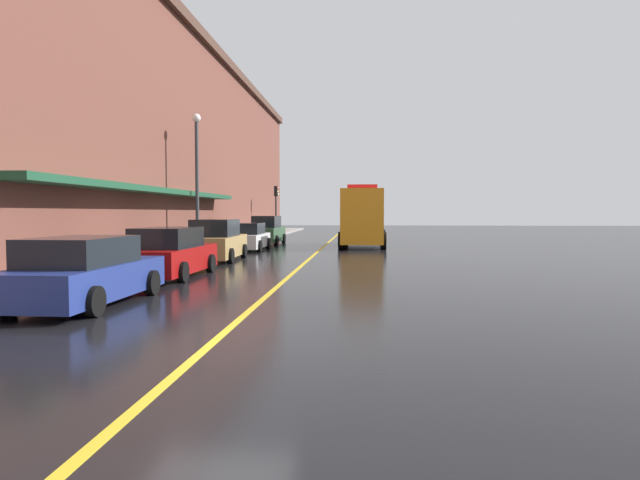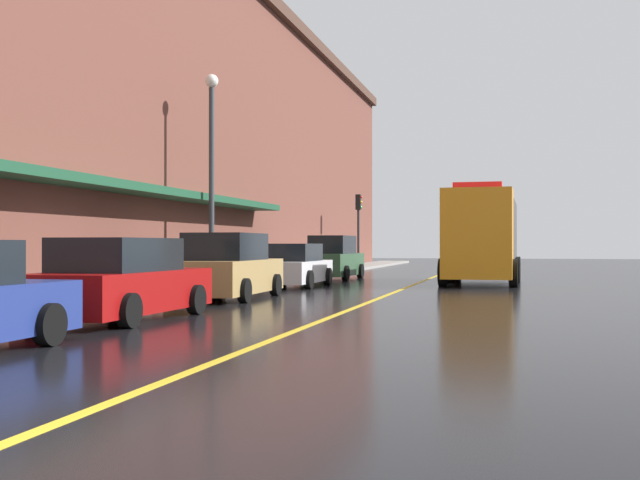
{
  "view_description": "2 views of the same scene",
  "coord_description": "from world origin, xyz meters",
  "px_view_note": "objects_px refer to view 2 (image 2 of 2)",
  "views": [
    {
      "loc": [
        2.45,
        -8.97,
        2.14
      ],
      "look_at": [
        0.41,
        17.17,
        0.82
      ],
      "focal_mm": 31.11,
      "sensor_mm": 36.0,
      "label": 1
    },
    {
      "loc": [
        3.75,
        -5.48,
        1.51
      ],
      "look_at": [
        -1.91,
        17.09,
        1.64
      ],
      "focal_mm": 44.16,
      "sensor_mm": 36.0,
      "label": 2
    }
  ],
  "objects_px": {
    "parking_meter_0": "(205,259)",
    "traffic_light_near": "(359,217)",
    "parked_car_3": "(294,266)",
    "parked_car_4": "(333,259)",
    "parked_car_2": "(228,268)",
    "street_lamp_left": "(212,156)",
    "parked_car_1": "(122,281)",
    "parking_meter_2": "(183,260)",
    "utility_truck": "(483,238)",
    "parking_meter_1": "(255,257)"
  },
  "relations": [
    {
      "from": "parked_car_3",
      "to": "parked_car_4",
      "type": "distance_m",
      "value": 6.21
    },
    {
      "from": "parked_car_1",
      "to": "parked_car_2",
      "type": "height_order",
      "value": "parked_car_2"
    },
    {
      "from": "utility_truck",
      "to": "parking_meter_0",
      "type": "xyz_separation_m",
      "value": [
        -7.8,
        -9.07,
        -0.71
      ]
    },
    {
      "from": "parking_meter_1",
      "to": "parking_meter_2",
      "type": "relative_size",
      "value": 1.0
    },
    {
      "from": "utility_truck",
      "to": "parking_meter_1",
      "type": "bearing_deg",
      "value": -59.46
    },
    {
      "from": "parking_meter_2",
      "to": "parked_car_2",
      "type": "bearing_deg",
      "value": 3.7
    },
    {
      "from": "parked_car_2",
      "to": "parking_meter_1",
      "type": "relative_size",
      "value": 3.6
    },
    {
      "from": "parked_car_2",
      "to": "parking_meter_2",
      "type": "bearing_deg",
      "value": 92.19
    },
    {
      "from": "parking_meter_1",
      "to": "parking_meter_2",
      "type": "xyz_separation_m",
      "value": [
        0.0,
        -6.3,
        0.0
      ]
    },
    {
      "from": "parked_car_2",
      "to": "street_lamp_left",
      "type": "xyz_separation_m",
      "value": [
        -1.92,
        3.53,
        3.55
      ]
    },
    {
      "from": "utility_truck",
      "to": "street_lamp_left",
      "type": "bearing_deg",
      "value": -48.72
    },
    {
      "from": "utility_truck",
      "to": "parking_meter_2",
      "type": "xyz_separation_m",
      "value": [
        -7.8,
        -10.69,
        -0.71
      ]
    },
    {
      "from": "parked_car_3",
      "to": "street_lamp_left",
      "type": "distance_m",
      "value": 5.07
    },
    {
      "from": "parked_car_2",
      "to": "parked_car_3",
      "type": "bearing_deg",
      "value": -2.24
    },
    {
      "from": "parked_car_2",
      "to": "parked_car_4",
      "type": "xyz_separation_m",
      "value": [
        0.07,
        12.6,
        0.03
      ]
    },
    {
      "from": "parked_car_1",
      "to": "parking_meter_0",
      "type": "distance_m",
      "value": 7.93
    },
    {
      "from": "parked_car_1",
      "to": "parking_meter_2",
      "type": "height_order",
      "value": "parked_car_1"
    },
    {
      "from": "parking_meter_0",
      "to": "traffic_light_near",
      "type": "height_order",
      "value": "traffic_light_near"
    },
    {
      "from": "parked_car_2",
      "to": "utility_truck",
      "type": "relative_size",
      "value": 0.62
    },
    {
      "from": "utility_truck",
      "to": "parking_meter_0",
      "type": "bearing_deg",
      "value": -39.53
    },
    {
      "from": "parking_meter_2",
      "to": "parked_car_3",
      "type": "bearing_deg",
      "value": 77.8
    },
    {
      "from": "utility_truck",
      "to": "parked_car_4",
      "type": "bearing_deg",
      "value": -106.11
    },
    {
      "from": "parked_car_3",
      "to": "parking_meter_2",
      "type": "xyz_separation_m",
      "value": [
        -1.4,
        -6.48,
        0.33
      ]
    },
    {
      "from": "parked_car_1",
      "to": "parked_car_4",
      "type": "xyz_separation_m",
      "value": [
        -0.04,
        18.87,
        0.1
      ]
    },
    {
      "from": "street_lamp_left",
      "to": "parked_car_1",
      "type": "bearing_deg",
      "value": -78.28
    },
    {
      "from": "parked_car_4",
      "to": "street_lamp_left",
      "type": "height_order",
      "value": "street_lamp_left"
    },
    {
      "from": "parked_car_2",
      "to": "parking_meter_1",
      "type": "xyz_separation_m",
      "value": [
        -1.32,
        6.22,
        0.21
      ]
    },
    {
      "from": "utility_truck",
      "to": "street_lamp_left",
      "type": "relative_size",
      "value": 1.11
    },
    {
      "from": "parked_car_3",
      "to": "parking_meter_2",
      "type": "distance_m",
      "value": 6.63
    },
    {
      "from": "parked_car_1",
      "to": "street_lamp_left",
      "type": "relative_size",
      "value": 0.68
    },
    {
      "from": "parked_car_2",
      "to": "utility_truck",
      "type": "xyz_separation_m",
      "value": [
        6.48,
        10.61,
        0.92
      ]
    },
    {
      "from": "parked_car_2",
      "to": "parking_meter_2",
      "type": "xyz_separation_m",
      "value": [
        -1.32,
        -0.09,
        0.21
      ]
    },
    {
      "from": "parked_car_1",
      "to": "parked_car_3",
      "type": "relative_size",
      "value": 1.07
    },
    {
      "from": "parked_car_1",
      "to": "traffic_light_near",
      "type": "height_order",
      "value": "traffic_light_near"
    },
    {
      "from": "parked_car_1",
      "to": "parking_meter_0",
      "type": "xyz_separation_m",
      "value": [
        -1.43,
        7.8,
        0.29
      ]
    },
    {
      "from": "parked_car_4",
      "to": "parking_meter_1",
      "type": "distance_m",
      "value": 6.54
    },
    {
      "from": "parked_car_3",
      "to": "parking_meter_1",
      "type": "relative_size",
      "value": 3.34
    },
    {
      "from": "parking_meter_2",
      "to": "traffic_light_near",
      "type": "bearing_deg",
      "value": 89.86
    },
    {
      "from": "parking_meter_1",
      "to": "traffic_light_near",
      "type": "distance_m",
      "value": 18.71
    },
    {
      "from": "parked_car_1",
      "to": "parked_car_3",
      "type": "bearing_deg",
      "value": 1.1
    },
    {
      "from": "parking_meter_0",
      "to": "parking_meter_1",
      "type": "xyz_separation_m",
      "value": [
        0.0,
        4.68,
        0.0
      ]
    },
    {
      "from": "parked_car_3",
      "to": "parking_meter_0",
      "type": "relative_size",
      "value": 3.34
    },
    {
      "from": "parked_car_1",
      "to": "parked_car_2",
      "type": "distance_m",
      "value": 6.26
    },
    {
      "from": "street_lamp_left",
      "to": "parked_car_4",
      "type": "bearing_deg",
      "value": 77.64
    },
    {
      "from": "parked_car_3",
      "to": "utility_truck",
      "type": "relative_size",
      "value": 0.58
    },
    {
      "from": "parking_meter_2",
      "to": "utility_truck",
      "type": "bearing_deg",
      "value": 53.89
    },
    {
      "from": "utility_truck",
      "to": "street_lamp_left",
      "type": "height_order",
      "value": "street_lamp_left"
    },
    {
      "from": "parking_meter_0",
      "to": "parking_meter_1",
      "type": "relative_size",
      "value": 1.0
    },
    {
      "from": "parking_meter_1",
      "to": "traffic_light_near",
      "type": "xyz_separation_m",
      "value": [
        0.06,
        18.59,
        2.1
      ]
    },
    {
      "from": "street_lamp_left",
      "to": "traffic_light_near",
      "type": "bearing_deg",
      "value": 88.22
    }
  ]
}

